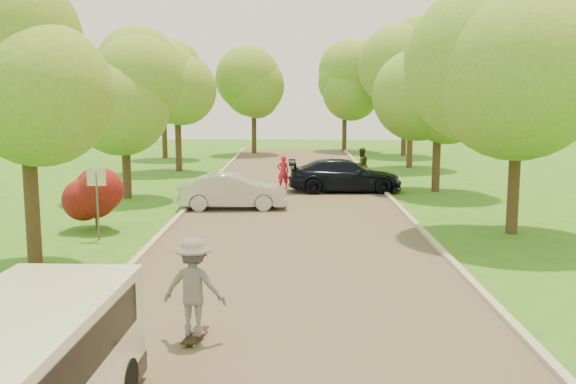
{
  "coord_description": "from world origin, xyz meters",
  "views": [
    {
      "loc": [
        0.01,
        -14.65,
        4.19
      ],
      "look_at": [
        -0.17,
        4.98,
        1.3
      ],
      "focal_mm": 40.0,
      "sensor_mm": 36.0,
      "label": 1
    }
  ],
  "objects_px": {
    "street_sign": "(97,188)",
    "silver_sedan": "(233,191)",
    "person_striped": "(283,172)",
    "dark_sedan": "(345,176)",
    "longboard": "(195,335)",
    "skateboarder": "(194,287)",
    "person_olive": "(361,165)"
  },
  "relations": [
    {
      "from": "silver_sedan",
      "to": "skateboarder",
      "type": "xyz_separation_m",
      "value": [
        0.59,
        -13.37,
        0.3
      ]
    },
    {
      "from": "street_sign",
      "to": "silver_sedan",
      "type": "relative_size",
      "value": 0.53
    },
    {
      "from": "longboard",
      "to": "person_olive",
      "type": "relative_size",
      "value": 0.53
    },
    {
      "from": "person_striped",
      "to": "person_olive",
      "type": "relative_size",
      "value": 0.91
    },
    {
      "from": "silver_sedan",
      "to": "longboard",
      "type": "distance_m",
      "value": 13.39
    },
    {
      "from": "street_sign",
      "to": "longboard",
      "type": "xyz_separation_m",
      "value": [
        4.09,
        -7.99,
        -1.47
      ]
    },
    {
      "from": "dark_sedan",
      "to": "person_striped",
      "type": "bearing_deg",
      "value": 70.59
    },
    {
      "from": "street_sign",
      "to": "person_olive",
      "type": "distance_m",
      "value": 16.28
    },
    {
      "from": "dark_sedan",
      "to": "person_striped",
      "type": "xyz_separation_m",
      "value": [
        -2.79,
        0.93,
        0.04
      ]
    },
    {
      "from": "silver_sedan",
      "to": "person_olive",
      "type": "height_order",
      "value": "person_olive"
    },
    {
      "from": "dark_sedan",
      "to": "person_striped",
      "type": "relative_size",
      "value": 3.26
    },
    {
      "from": "street_sign",
      "to": "skateboarder",
      "type": "relative_size",
      "value": 1.27
    },
    {
      "from": "silver_sedan",
      "to": "skateboarder",
      "type": "height_order",
      "value": "skateboarder"
    },
    {
      "from": "silver_sedan",
      "to": "person_olive",
      "type": "distance_m",
      "value": 9.85
    },
    {
      "from": "skateboarder",
      "to": "silver_sedan",
      "type": "bearing_deg",
      "value": -78.32
    },
    {
      "from": "skateboarder",
      "to": "person_striped",
      "type": "bearing_deg",
      "value": -84.57
    },
    {
      "from": "street_sign",
      "to": "person_olive",
      "type": "bearing_deg",
      "value": 55.52
    },
    {
      "from": "street_sign",
      "to": "skateboarder",
      "type": "distance_m",
      "value": 8.99
    },
    {
      "from": "longboard",
      "to": "dark_sedan",
      "type": "bearing_deg",
      "value": -93.48
    },
    {
      "from": "street_sign",
      "to": "longboard",
      "type": "relative_size",
      "value": 2.39
    },
    {
      "from": "silver_sedan",
      "to": "dark_sedan",
      "type": "bearing_deg",
      "value": -47.8
    },
    {
      "from": "person_striped",
      "to": "person_olive",
      "type": "height_order",
      "value": "person_olive"
    },
    {
      "from": "longboard",
      "to": "skateboarder",
      "type": "relative_size",
      "value": 0.53
    },
    {
      "from": "street_sign",
      "to": "silver_sedan",
      "type": "xyz_separation_m",
      "value": [
        3.5,
        5.38,
        -0.89
      ]
    },
    {
      "from": "street_sign",
      "to": "silver_sedan",
      "type": "bearing_deg",
      "value": 56.97
    },
    {
      "from": "skateboarder",
      "to": "longboard",
      "type": "bearing_deg",
      "value": -107.41
    },
    {
      "from": "street_sign",
      "to": "person_striped",
      "type": "height_order",
      "value": "street_sign"
    },
    {
      "from": "silver_sedan",
      "to": "person_striped",
      "type": "distance_m",
      "value": 5.74
    },
    {
      "from": "street_sign",
      "to": "silver_sedan",
      "type": "height_order",
      "value": "street_sign"
    },
    {
      "from": "street_sign",
      "to": "person_striped",
      "type": "xyz_separation_m",
      "value": [
        5.31,
        10.83,
        -0.79
      ]
    },
    {
      "from": "silver_sedan",
      "to": "dark_sedan",
      "type": "height_order",
      "value": "dark_sedan"
    },
    {
      "from": "person_striped",
      "to": "longboard",
      "type": "bearing_deg",
      "value": 73.49
    }
  ]
}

